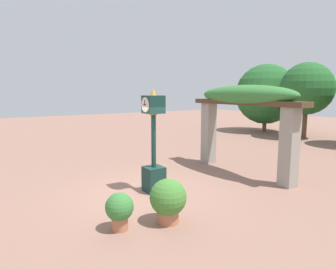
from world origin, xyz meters
The scene contains 5 objects.
ground_plane centered at (0.00, 0.00, 0.00)m, with size 60.00×60.00×0.00m, color #8E6656.
pedestal_clock centered at (-0.02, 0.26, 1.28)m, with size 0.54×0.56×3.02m.
pergola centered at (0.00, 3.96, 2.44)m, with size 4.78×1.05×3.16m.
potted_plant_near_left centered at (2.00, -0.57, 0.55)m, with size 0.83×0.83×1.01m.
potted_plant_near_right centered at (1.74, -1.63, 0.46)m, with size 0.61×0.61×0.82m.
Camera 1 is at (7.36, -4.08, 2.94)m, focal length 32.00 mm.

